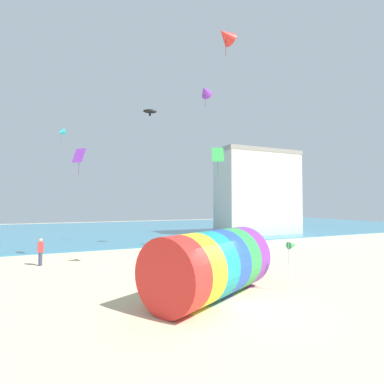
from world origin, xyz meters
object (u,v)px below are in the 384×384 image
kite_handler (247,261)px  cooler_box (246,277)px  kite_cyan_delta (61,132)px  kite_black_parafoil (150,111)px  giant_inflatable_tube (211,264)px  kite_green_diamond (218,155)px  kite_purple_delta (205,91)px  kite_red_delta (226,36)px  bystander_near_water (41,252)px  kite_purple_diamond (79,156)px  beach_flag (292,247)px

kite_handler → cooler_box: kite_handler is taller
kite_cyan_delta → kite_black_parafoil: (7.79, 1.50, 3.13)m
giant_inflatable_tube → kite_green_diamond: 14.39m
kite_purple_delta → cooler_box: kite_purple_delta is taller
kite_purple_delta → kite_red_delta: (-3.43, -9.19, -0.63)m
kite_green_diamond → bystander_near_water: size_ratio=1.36×
cooler_box → kite_purple_delta: bearing=75.4°
cooler_box → kite_cyan_delta: bearing=125.3°
kite_handler → cooler_box: size_ratio=3.43×
kite_green_diamond → kite_purple_diamond: kite_green_diamond is taller
kite_purple_delta → beach_flag: (-1.68, -12.19, -11.90)m
giant_inflatable_tube → kite_cyan_delta: 17.73m
kite_red_delta → kite_handler: bearing=1.6°
kite_purple_diamond → cooler_box: kite_purple_diamond is taller
kite_purple_delta → kite_purple_diamond: kite_purple_delta is taller
kite_cyan_delta → kite_purple_diamond: kite_cyan_delta is taller
kite_black_parafoil → beach_flag: kite_black_parafoil is taller
bystander_near_water → kite_cyan_delta: bearing=73.3°
kite_green_diamond → kite_cyan_delta: size_ratio=2.29×
beach_flag → cooler_box: 3.27m
kite_green_diamond → kite_red_delta: (-4.34, -8.62, 5.01)m
kite_green_diamond → kite_handler: bearing=-109.6°
beach_flag → kite_handler: bearing=98.5°
giant_inflatable_tube → kite_purple_diamond: 13.64m
kite_purple_diamond → kite_handler: bearing=-47.7°
kite_cyan_delta → kite_purple_delta: bearing=-14.7°
kite_black_parafoil → bystander_near_water: (-8.96, -5.38, -12.03)m
kite_purple_diamond → kite_red_delta: bearing=-52.6°
kite_handler → cooler_box: bearing=-128.6°
kite_purple_diamond → giant_inflatable_tube: bearing=-67.2°
kite_cyan_delta → kite_purple_diamond: bearing=-70.0°
kite_cyan_delta → bystander_near_water: size_ratio=0.59×
kite_purple_delta → beach_flag: bearing=-97.9°
kite_green_diamond → kite_purple_delta: 5.74m
kite_green_diamond → cooler_box: (-3.43, -9.06, -8.12)m
kite_handler → bystander_near_water: bystander_near_water is taller
kite_purple_delta → kite_purple_diamond: (-10.30, -0.19, -6.42)m
kite_purple_diamond → bystander_near_water: size_ratio=1.09×
kite_green_diamond → beach_flag: 13.44m
bystander_near_water → kite_purple_diamond: bearing=16.3°
kite_black_parafoil → beach_flag: 20.05m
kite_red_delta → beach_flag: bearing=-59.8°
kite_handler → kite_black_parafoil: bearing=96.4°
kite_handler → kite_cyan_delta: (-9.33, 12.16, 8.91)m
kite_green_diamond → kite_cyan_delta: (-12.38, 3.58, 1.53)m
kite_black_parafoil → beach_flag: bearing=-83.2°
beach_flag → kite_black_parafoil: bearing=96.8°
kite_red_delta → bystander_near_water: kite_red_delta is taller
kite_green_diamond → beach_flag: kite_green_diamond is taller
kite_black_parafoil → kite_cyan_delta: bearing=-169.1°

